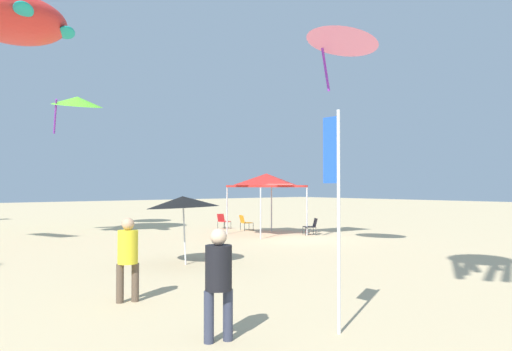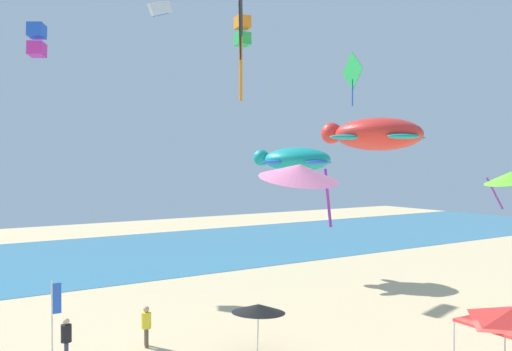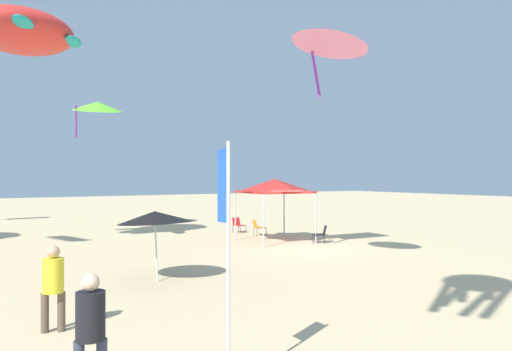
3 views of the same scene
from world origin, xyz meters
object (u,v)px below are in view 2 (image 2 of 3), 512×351
kite_diamond_green (353,73)px  kite_box_blue (37,40)px  kite_delta_pink (300,172)px  kite_turtle_teal (296,159)px  kite_parafoil_white (160,8)px  kite_delta_lime (512,177)px  kite_box_orange (242,31)px  kite_turtle_red (376,134)px  person_beachcomber (66,336)px  banner_flag (54,321)px  person_far_stroller (146,323)px  beach_umbrella (259,308)px  kite_diamond_black (241,21)px

kite_diamond_green → kite_box_blue: kite_box_blue is taller
kite_delta_pink → kite_box_blue: bearing=-74.7°
kite_turtle_teal → kite_parafoil_white: 14.29m
kite_delta_lime → kite_turtle_teal: kite_turtle_teal is taller
kite_box_orange → kite_turtle_red: size_ratio=0.30×
person_beachcomber → kite_box_blue: (2.35, 17.22, 15.23)m
kite_box_orange → kite_box_blue: 14.33m
kite_turtle_red → banner_flag: bearing=61.4°
banner_flag → person_beachcomber: size_ratio=2.09×
person_far_stroller → kite_diamond_green: bearing=132.0°
kite_box_orange → kite_parafoil_white: 7.56m
person_beachcomber → kite_delta_lime: bearing=91.3°
kite_box_orange → kite_turtle_red: (3.48, -8.14, -6.80)m
banner_flag → kite_box_orange: 21.48m
kite_delta_lime → kite_turtle_red: 7.33m
person_far_stroller → kite_parafoil_white: size_ratio=0.65×
kite_delta_lime → kite_diamond_green: size_ratio=0.76×
kite_box_orange → kite_turtle_teal: bearing=-161.0°
beach_umbrella → person_beachcomber: 7.68m
kite_delta_lime → kite_turtle_red: (-5.25, 4.60, 2.26)m
beach_umbrella → kite_box_orange: kite_box_orange is taller
kite_diamond_black → kite_delta_pink: 7.28m
kite_parafoil_white → kite_box_orange: bearing=74.4°
banner_flag → kite_diamond_green: bearing=25.6°
kite_diamond_green → kite_turtle_red: (-9.30, -11.72, -5.86)m
banner_flag → kite_delta_pink: bearing=-50.6°
beach_umbrella → kite_diamond_green: bearing=37.5°
beach_umbrella → kite_diamond_black: bearing=-151.2°
kite_delta_pink → person_far_stroller: bearing=-70.1°
beach_umbrella → kite_delta_lime: kite_delta_lime is taller
kite_box_orange → kite_diamond_green: size_ratio=0.42×
person_far_stroller → kite_turtle_teal: (14.33, 8.30, 7.10)m
kite_delta_lime → kite_turtle_teal: size_ratio=0.57×
kite_delta_lime → kite_box_blue: bearing=-127.7°
person_beachcomber → kite_turtle_red: (16.16, -0.85, 8.39)m
kite_diamond_green → kite_turtle_red: kite_diamond_green is taller
beach_umbrella → kite_delta_lime: 15.66m
kite_delta_lime → person_far_stroller: bearing=-94.3°
kite_turtle_teal → kite_delta_pink: kite_turtle_teal is taller
banner_flag → kite_delta_pink: 10.47m
kite_box_blue → kite_diamond_green: bearing=-162.5°
person_far_stroller → kite_box_orange: kite_box_orange is taller
banner_flag → person_far_stroller: banner_flag is taller
kite_box_orange → kite_turtle_teal: 9.53m
banner_flag → kite_box_blue: 23.82m
beach_umbrella → person_beachcomber: (-6.79, 3.48, -0.89)m
kite_diamond_black → kite_delta_lime: bearing=119.2°
kite_diamond_black → kite_diamond_green: size_ratio=1.12×
banner_flag → person_far_stroller: size_ratio=2.09×
beach_umbrella → person_far_stroller: (-3.49, 3.42, -0.89)m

